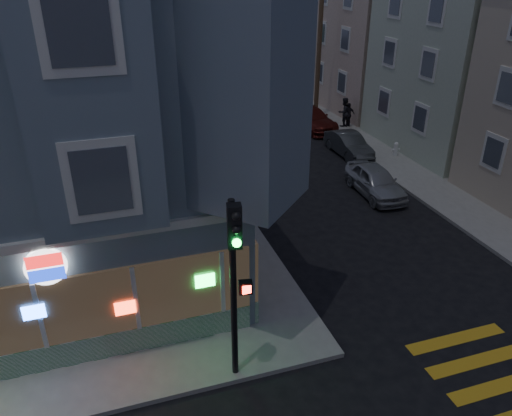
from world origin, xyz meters
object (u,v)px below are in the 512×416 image
street_tree_far (256,34)px  traffic_signal (235,265)px  utility_pole (319,48)px  pedestrian_a (344,112)px  parked_car_a (375,181)px  parked_car_c (311,118)px  parked_car_d (257,101)px  street_tree_near (289,47)px  fire_hydrant (396,148)px  pedestrian_b (348,115)px  parked_car_b (349,144)px

street_tree_far → traffic_signal: street_tree_far is taller
utility_pole → pedestrian_a: bearing=-75.0°
parked_car_a → parked_car_c: 10.47m
parked_car_d → street_tree_near: bearing=44.0°
traffic_signal → fire_hydrant: (13.09, 13.16, -3.06)m
parked_car_c → traffic_signal: traffic_signal is taller
street_tree_far → parked_car_a: size_ratio=1.30×
street_tree_far → parked_car_a: bearing=-96.0°
parked_car_a → parked_car_c: bearing=86.0°
street_tree_near → fire_hydrant: bearing=-86.9°
pedestrian_b → parked_car_d: size_ratio=0.29×
parked_car_c → fire_hydrant: 6.88m
parked_car_b → utility_pole: bearing=79.5°
street_tree_far → fire_hydrant: bearing=-88.0°
street_tree_far → traffic_signal: 37.88m
street_tree_far → pedestrian_b: bearing=-87.3°
street_tree_near → parked_car_c: bearing=-100.9°
pedestrian_b → parked_car_d: pedestrian_b is taller
pedestrian_b → parked_car_d: (-4.40, 5.92, -0.17)m
pedestrian_a → parked_car_b: 5.10m
street_tree_near → pedestrian_b: street_tree_near is taller
street_tree_near → street_tree_far: (0.00, 8.00, 0.00)m
pedestrian_a → parked_car_a: (-3.36, -9.85, -0.40)m
parked_car_c → traffic_signal: (-10.71, -19.62, 2.92)m
parked_car_c → parked_car_b: bearing=-95.7°
pedestrian_b → traffic_signal: (-13.09, -18.90, 2.69)m
pedestrian_b → parked_car_a: 10.34m
street_tree_near → parked_car_c: size_ratio=1.09×
pedestrian_b → traffic_signal: bearing=47.3°
pedestrian_b → parked_car_b: 5.05m
street_tree_far → utility_pole: bearing=-90.8°
street_tree_far → parked_car_b: 21.72m
fire_hydrant → pedestrian_b: bearing=90.0°
utility_pole → parked_car_d: utility_pole is taller
street_tree_near → parked_car_a: street_tree_near is taller
pedestrian_a → parked_car_a: size_ratio=0.46×
parked_car_a → parked_car_d: parked_car_d is taller
pedestrian_a → pedestrian_b: bearing=130.8°
pedestrian_a → parked_car_b: pedestrian_a is taller
parked_car_a → parked_car_d: bearing=95.6°
pedestrian_a → fire_hydrant: 5.94m
street_tree_far → fire_hydrant: size_ratio=6.82×
parked_car_a → traffic_signal: bearing=-133.0°
utility_pole → pedestrian_a: utility_pole is taller
utility_pole → street_tree_far: size_ratio=1.70×
street_tree_near → pedestrian_a: (0.54, -8.76, -2.85)m
parked_car_d → fire_hydrant: bearing=-65.2°
parked_car_b → parked_car_d: size_ratio=0.71×
street_tree_far → parked_car_c: street_tree_far is taller
traffic_signal → parked_car_b: bearing=63.2°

